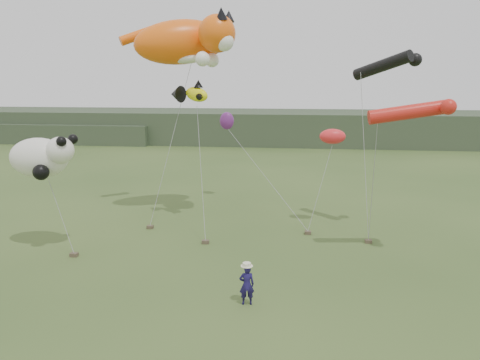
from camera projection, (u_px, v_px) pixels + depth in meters
The scene contains 9 objects.
ground at pixel (266, 289), 18.34m from camera, with size 120.00×120.00×0.00m, color #385123.
headland at pixel (267, 127), 61.67m from camera, with size 90.00×13.00×4.00m.
festival_attendant at pixel (247, 285), 16.97m from camera, with size 0.55×0.36×1.52m, color #1A1349.
sandbag_anchors at pixel (223, 239), 23.89m from camera, with size 14.20×4.88×0.17m.
cat_kite at pixel (189, 41), 26.09m from camera, with size 7.21×4.65×3.15m.
fish_kite at pixel (189, 94), 25.52m from camera, with size 2.60×1.69×1.27m.
tube_kites at pixel (401, 87), 21.80m from camera, with size 3.77×6.28×3.36m.
panda_kite at pixel (42, 157), 21.85m from camera, with size 3.31×2.14×2.05m.
misc_kites at pixel (282, 129), 27.78m from camera, with size 7.77×6.00×1.32m.
Camera 1 is at (1.09, -17.03, 8.04)m, focal length 35.00 mm.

